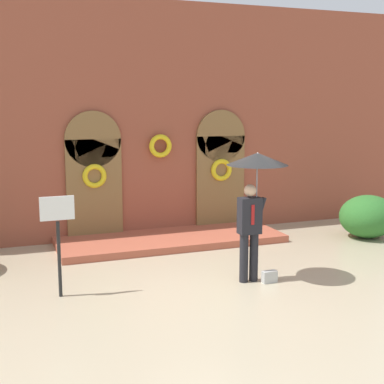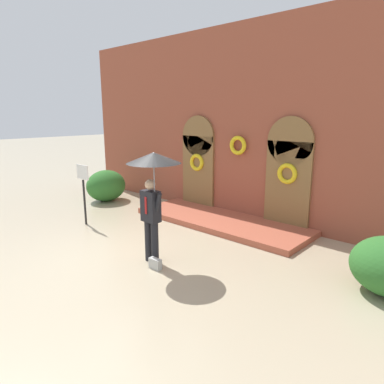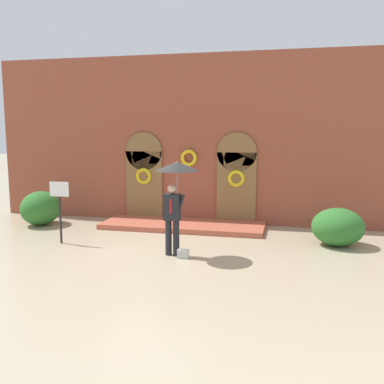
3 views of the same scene
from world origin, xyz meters
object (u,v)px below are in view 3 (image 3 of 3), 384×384
Objects in this scene: person_with_umbrella at (176,180)px; sign_post at (60,202)px; handbag at (183,254)px; shrub_left at (41,208)px; shrub_right at (338,227)px.

sign_post is (-3.42, 0.41, -0.75)m from person_with_umbrella.
handbag is 3.85m from sign_post.
person_with_umbrella reaches higher than handbag.
shrub_left is at bearing 133.53° from sign_post.
shrub_right is (4.03, 1.90, -1.40)m from person_with_umbrella.
shrub_right is at bearing 11.32° from sign_post.
person_with_umbrella is at bearing 135.73° from handbag.
shrub_right reaches higher than handbag.
handbag is at bearing -151.10° from shrub_right.
person_with_umbrella is at bearing -154.76° from shrub_right.
shrub_right is at bearing -2.96° from shrub_left.
person_with_umbrella is 3.53m from sign_post.
person_with_umbrella is 1.69× the size of shrub_right.
person_with_umbrella is 8.44× the size of handbag.
sign_post is at bearing 173.19° from person_with_umbrella.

